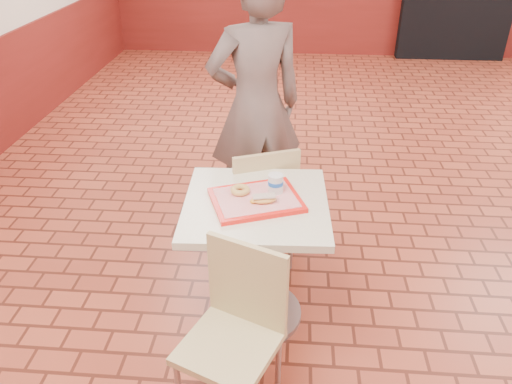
# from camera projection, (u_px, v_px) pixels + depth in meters

# --- Properties ---
(room_shell) EXTENTS (8.01, 10.01, 3.01)m
(room_shell) POSITION_uv_depth(u_px,v_px,m) (495.00, 26.00, 2.89)
(room_shell) COLOR brown
(room_shell) RESTS_ON ground
(wainscot_band) EXTENTS (8.00, 10.00, 1.00)m
(wainscot_band) POSITION_uv_depth(u_px,v_px,m) (459.00, 177.00, 3.40)
(wainscot_band) COLOR maroon
(wainscot_band) RESTS_ON ground
(main_table) EXTENTS (0.74, 0.74, 0.78)m
(main_table) POSITION_uv_depth(u_px,v_px,m) (256.00, 242.00, 2.71)
(main_table) COLOR beige
(main_table) RESTS_ON ground
(chair_main_front) EXTENTS (0.52, 0.52, 0.86)m
(chair_main_front) POSITION_uv_depth(u_px,v_px,m) (236.00, 325.00, 2.25)
(chair_main_front) COLOR tan
(chair_main_front) RESTS_ON ground
(chair_main_back) EXTENTS (0.53, 0.53, 0.88)m
(chair_main_back) POSITION_uv_depth(u_px,v_px,m) (261.00, 202.00, 3.14)
(chair_main_back) COLOR tan
(chair_main_back) RESTS_ON ground
(customer) EXTENTS (0.79, 0.67, 1.85)m
(customer) POSITION_uv_depth(u_px,v_px,m) (256.00, 107.00, 3.37)
(customer) COLOR brown
(customer) RESTS_ON ground
(serving_tray) EXTENTS (0.44, 0.35, 0.03)m
(serving_tray) POSITION_uv_depth(u_px,v_px,m) (256.00, 200.00, 2.57)
(serving_tray) COLOR red
(serving_tray) RESTS_ON main_table
(ring_donut) EXTENTS (0.11, 0.11, 0.03)m
(ring_donut) POSITION_uv_depth(u_px,v_px,m) (240.00, 190.00, 2.60)
(ring_donut) COLOR #C29546
(ring_donut) RESTS_ON serving_tray
(long_john_donut) EXTENTS (0.14, 0.09, 0.04)m
(long_john_donut) POSITION_uv_depth(u_px,v_px,m) (263.00, 199.00, 2.51)
(long_john_donut) COLOR gold
(long_john_donut) RESTS_ON serving_tray
(paper_cup) EXTENTS (0.08, 0.08, 0.10)m
(paper_cup) POSITION_uv_depth(u_px,v_px,m) (276.00, 183.00, 2.59)
(paper_cup) COLOR silver
(paper_cup) RESTS_ON serving_tray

